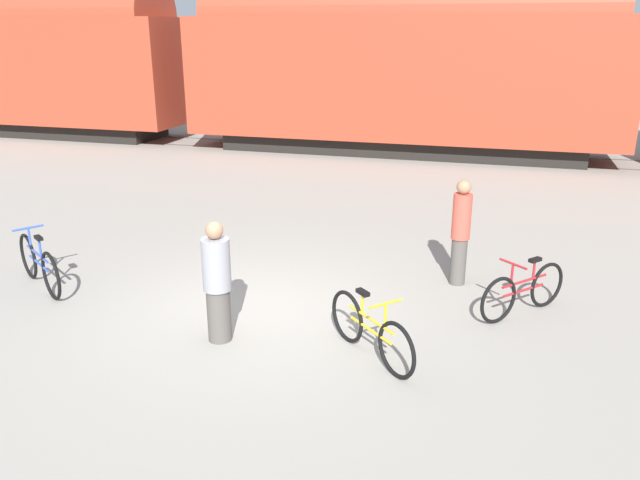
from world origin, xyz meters
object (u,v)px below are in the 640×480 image
object	(u,v)px
bicycle_blue	(39,264)
person_in_grey	(217,283)
bicycle_maroon	(523,291)
bicycle_yellow	(371,331)
person_in_red	(461,232)
freight_train	(401,58)

from	to	relation	value
bicycle_blue	person_in_grey	distance (m)	3.49
bicycle_maroon	bicycle_yellow	bearing A→B (deg)	-135.17
bicycle_blue	person_in_red	world-z (taller)	person_in_red
bicycle_maroon	person_in_red	bearing A→B (deg)	137.03
freight_train	person_in_red	size ratio (longest dim) A/B	25.37
bicycle_blue	bicycle_maroon	world-z (taller)	bicycle_blue
freight_train	person_in_grey	world-z (taller)	freight_train
bicycle_yellow	person_in_red	distance (m)	2.86
freight_train	person_in_grey	xyz separation A→B (m)	(-0.11, -13.41, -2.17)
freight_train	bicycle_maroon	size ratio (longest dim) A/B	33.22
freight_train	bicycle_yellow	xyz separation A→B (m)	(1.85, -13.34, -2.60)
bicycle_blue	person_in_red	size ratio (longest dim) A/B	0.93
freight_train	bicycle_yellow	size ratio (longest dim) A/B	33.18
person_in_grey	person_in_red	world-z (taller)	person_in_red
bicycle_blue	bicycle_maroon	distance (m)	7.22
person_in_red	freight_train	bearing A→B (deg)	58.02
bicycle_yellow	bicycle_maroon	bearing A→B (deg)	44.83
bicycle_yellow	person_in_grey	distance (m)	2.01
bicycle_yellow	bicycle_maroon	xyz separation A→B (m)	(1.80, 1.79, -0.01)
bicycle_blue	person_in_grey	xyz separation A→B (m)	(3.38, -0.79, 0.40)
bicycle_blue	bicycle_yellow	size ratio (longest dim) A/B	1.21
bicycle_blue	person_in_grey	size ratio (longest dim) A/B	0.97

